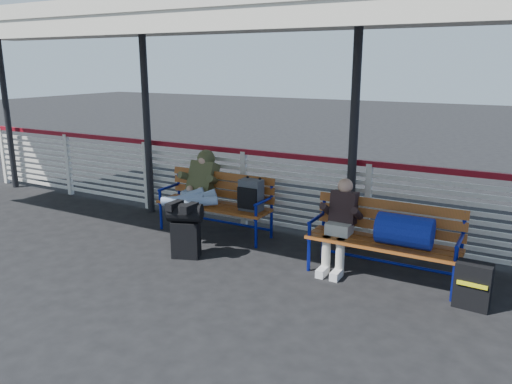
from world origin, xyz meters
The scene contains 9 objects.
ground centered at (0.00, 0.00, 0.00)m, with size 60.00×60.00×0.00m, color black.
fence centered at (0.00, 1.90, 0.66)m, with size 12.08×0.08×1.24m.
canopy centered at (0.00, 0.87, 3.04)m, with size 12.60×3.60×3.16m.
luggage_stack centered at (0.02, 0.34, 0.41)m, with size 0.51×0.40×0.75m.
bench_left centered at (0.02, 1.38, 0.59)m, with size 1.80×0.56×0.92m.
bench_right centered at (2.62, 0.97, 0.61)m, with size 1.80×0.56×0.92m.
traveler_man centered at (-0.33, 1.03, 0.68)m, with size 0.94×1.63×0.77m.
companion_person centered at (1.93, 0.97, 0.60)m, with size 0.32×0.66×1.15m.
suitcase_side centered at (3.53, 0.67, 0.25)m, with size 0.37×0.24×0.50m.
Camera 1 is at (3.90, -4.68, 2.52)m, focal length 35.00 mm.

